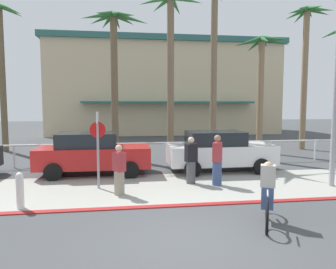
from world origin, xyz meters
The scene contains 19 objects.
ground_plane centered at (0.00, 10.00, 0.00)m, with size 80.00×80.00×0.00m, color #424447.
sidewalk_strip centered at (0.00, 4.20, 0.01)m, with size 44.00×4.00×0.02m, color #9E9E93.
curb_paint centered at (0.00, 2.20, 0.01)m, with size 44.00×0.24×0.03m, color maroon.
building_backdrop centered at (2.94, 26.27, 4.48)m, with size 22.24×9.95×8.93m.
rail_fence centered at (0.00, 8.50, 0.84)m, with size 21.72×0.08×1.04m.
stop_sign_bike_lane centered at (-2.08, 4.36, 1.68)m, with size 0.52×0.56×2.56m.
bollard_1 centered at (-4.02, 2.58, 0.52)m, with size 0.20×0.20×1.00m.
palm_tree_1 centered at (-8.26, 13.95, 6.28)m, with size 3.03×3.01×8.69m.
palm_tree_2 centered at (-1.60, 10.63, 5.82)m, with size 3.49×3.71×7.55m.
palm_tree_3 centered at (1.27, 10.26, 6.06)m, with size 3.36×3.12×8.42m.
palm_tree_4 centered at (3.78, 10.99, 6.68)m, with size 3.23×3.24×9.41m.
palm_tree_5 centered at (6.67, 11.21, 5.02)m, with size 3.23×3.18×6.69m.
palm_tree_6 centered at (9.91, 12.15, 6.44)m, with size 2.93×3.05×8.73m.
car_red_1 centered at (-2.46, 6.62, 0.87)m, with size 4.40×2.02×1.69m.
car_white_2 centered at (2.75, 6.51, 0.87)m, with size 4.40×2.02×1.69m.
cyclist_black_0 centered at (2.08, 0.64, 0.69)m, with size 0.84×1.67×1.50m.
pedestrian_0 centered at (-1.39, 3.53, 0.72)m, with size 0.44×0.48×1.58m.
pedestrian_1 centered at (1.11, 4.59, 0.77)m, with size 0.46×0.40×1.68m.
pedestrian_2 centered at (1.95, 4.21, 0.82)m, with size 0.44×0.48×1.77m.
Camera 1 is at (-1.31, -6.29, 2.81)m, focal length 34.16 mm.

